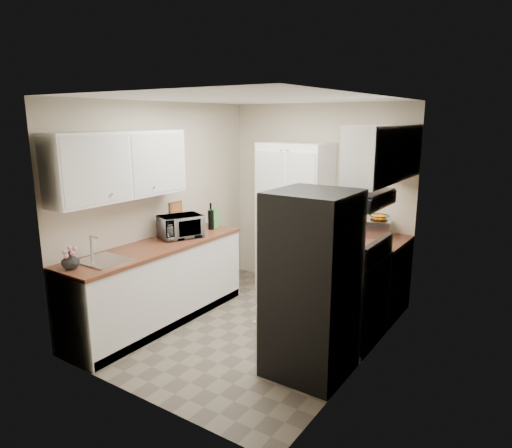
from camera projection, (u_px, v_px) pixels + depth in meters
name	position (u px, v px, depth m)	size (l,w,h in m)	color
ground	(251.00, 328.00, 5.13)	(3.20, 3.20, 0.00)	#665B4C
room_shell	(249.00, 185.00, 4.76)	(2.64, 3.24, 2.52)	beige
pantry_cabinet	(294.00, 219.00, 6.07)	(0.90, 0.55, 2.00)	white
base_cabinet_left	(159.00, 285.00, 5.22)	(0.60, 2.30, 0.88)	white
countertop_left	(157.00, 247.00, 5.11)	(0.63, 2.33, 0.04)	brown
base_cabinet_right	(375.00, 278.00, 5.46)	(0.60, 0.80, 0.88)	white
countertop_right	(378.00, 241.00, 5.35)	(0.63, 0.83, 0.04)	brown
electric_range	(348.00, 296.00, 4.81)	(0.71, 0.78, 1.13)	#B7B7BC
refrigerator	(311.00, 284.00, 4.10)	(0.70, 0.72, 1.70)	#B7B7BC
microwave	(181.00, 227.00, 5.40)	(0.48, 0.33, 0.27)	#B8B9BE
wine_bottle	(211.00, 217.00, 5.80)	(0.08, 0.08, 0.31)	black
flower_vase	(70.00, 260.00, 4.28)	(0.16, 0.16, 0.17)	silver
cutting_board	(215.00, 217.00, 5.88)	(0.02, 0.22, 0.27)	#529C46
toaster_oven	(378.00, 228.00, 5.48)	(0.28, 0.35, 0.20)	#B6B5BB
fruit_basket	(379.00, 216.00, 5.41)	(0.22, 0.22, 0.09)	orange
kitchen_mat	(286.00, 316.00, 5.44)	(0.47, 0.75, 0.01)	tan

